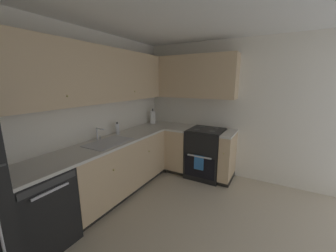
# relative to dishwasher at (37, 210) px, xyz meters

# --- Properties ---
(ground_plane) EXTENTS (3.88, 3.50, 0.02)m
(ground_plane) POSITION_rel_dishwasher_xyz_m (0.83, -1.45, -0.45)
(ground_plane) COLOR #BCAD93
(wall_back) EXTENTS (3.98, 0.05, 2.49)m
(wall_back) POSITION_rel_dishwasher_xyz_m (0.83, 0.33, 0.81)
(wall_back) COLOR silver
(wall_back) RESTS_ON ground_plane
(wall_right) EXTENTS (0.05, 3.60, 2.49)m
(wall_right) POSITION_rel_dishwasher_xyz_m (2.80, -1.45, 0.81)
(wall_right) COLOR silver
(wall_right) RESTS_ON ground_plane
(dishwasher) EXTENTS (0.60, 0.63, 0.87)m
(dishwasher) POSITION_rel_dishwasher_xyz_m (0.00, 0.00, 0.00)
(dishwasher) COLOR black
(dishwasher) RESTS_ON ground_plane
(lower_cabinets_back) EXTENTS (1.87, 0.62, 0.87)m
(lower_cabinets_back) POSITION_rel_dishwasher_xyz_m (1.24, 0.00, 0.00)
(lower_cabinets_back) COLOR tan
(lower_cabinets_back) RESTS_ON ground_plane
(countertop_back) EXTENTS (3.07, 0.60, 0.03)m
(countertop_back) POSITION_rel_dishwasher_xyz_m (1.24, 0.00, 0.45)
(countertop_back) COLOR beige
(countertop_back) RESTS_ON lower_cabinets_back
(lower_cabinets_right) EXTENTS (0.62, 1.22, 0.87)m
(lower_cabinets_right) POSITION_rel_dishwasher_xyz_m (2.48, -0.79, 0.00)
(lower_cabinets_right) COLOR tan
(lower_cabinets_right) RESTS_ON ground_plane
(countertop_right) EXTENTS (0.60, 1.22, 0.03)m
(countertop_right) POSITION_rel_dishwasher_xyz_m (2.47, -0.79, 0.45)
(countertop_right) COLOR beige
(countertop_right) RESTS_ON lower_cabinets_right
(oven_range) EXTENTS (0.68, 0.62, 1.05)m
(oven_range) POSITION_rel_dishwasher_xyz_m (2.49, -1.01, 0.02)
(oven_range) COLOR black
(oven_range) RESTS_ON ground_plane
(upper_cabinets_back) EXTENTS (2.75, 0.34, 0.77)m
(upper_cabinets_back) POSITION_rel_dishwasher_xyz_m (1.08, 0.14, 1.42)
(upper_cabinets_back) COLOR tan
(upper_cabinets_right) EXTENTS (0.32, 1.77, 0.77)m
(upper_cabinets_right) POSITION_rel_dishwasher_xyz_m (2.61, -0.58, 1.42)
(upper_cabinets_right) COLOR tan
(sink) EXTENTS (0.66, 0.40, 0.10)m
(sink) POSITION_rel_dishwasher_xyz_m (1.04, -0.03, 0.43)
(sink) COLOR #B7B7BC
(sink) RESTS_ON countertop_back
(faucet) EXTENTS (0.07, 0.16, 0.20)m
(faucet) POSITION_rel_dishwasher_xyz_m (1.04, 0.18, 0.59)
(faucet) COLOR silver
(faucet) RESTS_ON countertop_back
(soap_bottle) EXTENTS (0.06, 0.06, 0.21)m
(soap_bottle) POSITION_rel_dishwasher_xyz_m (1.45, 0.18, 0.56)
(soap_bottle) COLOR silver
(soap_bottle) RESTS_ON countertop_back
(paper_towel_roll) EXTENTS (0.11, 0.11, 0.32)m
(paper_towel_roll) POSITION_rel_dishwasher_xyz_m (2.48, 0.16, 0.60)
(paper_towel_roll) COLOR white
(paper_towel_roll) RESTS_ON countertop_back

